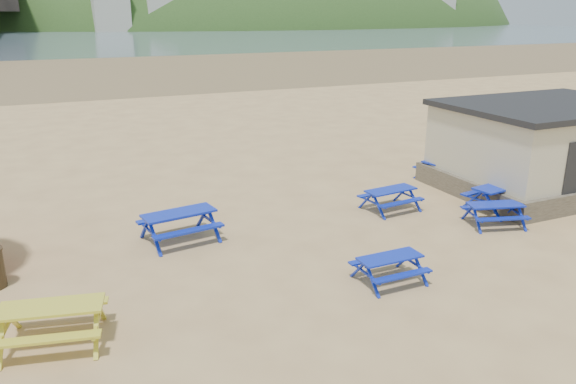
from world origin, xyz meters
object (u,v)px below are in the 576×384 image
picnic_table_blue_a (180,226)px  picnic_table_blue_b (390,200)px  picnic_table_yellow (53,325)px  amenity_block (546,146)px

picnic_table_blue_a → picnic_table_blue_b: 6.95m
picnic_table_yellow → amenity_block: size_ratio=0.31×
picnic_table_blue_b → picnic_table_yellow: 11.17m
picnic_table_blue_b → picnic_table_blue_a: bearing=171.8°
picnic_table_blue_a → picnic_table_yellow: (-3.55, -4.14, -0.02)m
picnic_table_blue_b → picnic_table_yellow: picnic_table_yellow is taller
picnic_table_blue_b → picnic_table_yellow: size_ratio=0.81×
picnic_table_blue_b → amenity_block: (6.59, -0.18, 1.21)m
picnic_table_blue_a → picnic_table_blue_b: size_ratio=1.22×
amenity_block → picnic_table_yellow: bearing=-168.0°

